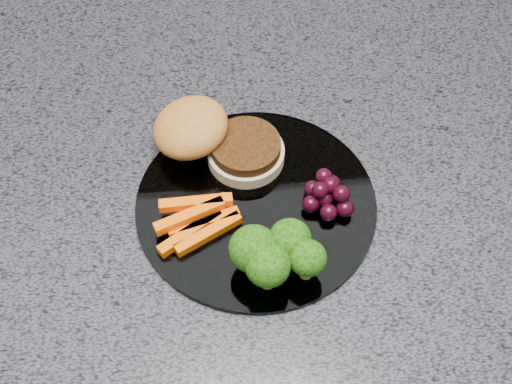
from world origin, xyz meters
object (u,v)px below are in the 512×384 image
plate (256,204)px  island_cabinet (230,328)px  burger (210,138)px  grape_bunch (328,194)px

plate → island_cabinet: bearing=117.2°
burger → grape_bunch: 0.15m
burger → grape_bunch: size_ratio=2.76×
island_cabinet → plate: size_ratio=4.62×
island_cabinet → grape_bunch: 0.51m
island_cabinet → burger: 0.50m
plate → burger: burger is taller
burger → island_cabinet: bearing=-21.6°
burger → grape_bunch: (0.12, -0.08, -0.01)m
island_cabinet → burger: bearing=152.5°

